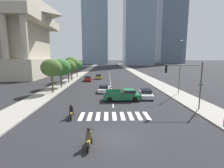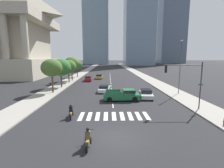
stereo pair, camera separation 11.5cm
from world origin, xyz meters
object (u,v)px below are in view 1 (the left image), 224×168
sedan_red_1 (88,79)px  sedan_gold_0 (99,77)px  street_tree_nearest (52,68)px  street_lamp_east (180,64)px  sedan_white_2 (104,89)px  traffic_signal_near (187,77)px  street_tree_fourth (71,63)px  sedan_silver_3 (146,94)px  motorcycle_trailing (71,112)px  motorcycle_lead (89,139)px  street_tree_third (68,66)px  pickup_truck (123,95)px  street_tree_second (61,67)px  street_tree_fifth (77,65)px

sedan_red_1 → sedan_gold_0: bearing=-33.4°
street_tree_nearest → street_lamp_east: bearing=-3.4°
sedan_white_2 → traffic_signal_near: 15.82m
traffic_signal_near → street_tree_fourth: 32.94m
sedan_silver_3 → street_tree_nearest: size_ratio=0.80×
motorcycle_trailing → sedan_red_1: bearing=-4.8°
street_tree_fourth → motorcycle_trailing: bearing=-78.2°
motorcycle_trailing → street_tree_nearest: (-6.02, 12.61, 4.00)m
sedan_silver_3 → street_lamp_east: bearing=115.5°
sedan_silver_3 → street_tree_fourth: street_tree_fourth is taller
motorcycle_lead → street_tree_third: 32.59m
pickup_truck → street_tree_third: street_tree_third is taller
motorcycle_lead → street_tree_third: bearing=15.5°
sedan_white_2 → motorcycle_lead: bearing=-177.8°
sedan_silver_3 → street_lamp_east: (6.26, 2.22, 4.75)m
sedan_red_1 → sedan_white_2: (4.80, -14.65, -0.05)m
street_tree_second → street_tree_fifth: bearing=90.0°
motorcycle_trailing → street_tree_nearest: street_tree_nearest is taller
motorcycle_lead → street_tree_nearest: street_tree_nearest is taller
street_lamp_east → street_tree_fourth: street_lamp_east is taller
traffic_signal_near → motorcycle_trailing: bearing=10.0°
sedan_white_2 → traffic_signal_near: traffic_signal_near is taller
sedan_gold_0 → street_tree_third: bearing=141.0°
street_lamp_east → street_tree_second: (-22.38, 6.99, -1.02)m
street_tree_fifth → traffic_signal_near: bearing=-60.7°
sedan_white_2 → street_lamp_east: (13.14, -2.65, 4.77)m
street_tree_fourth → street_tree_third: bearing=-90.0°
motorcycle_trailing → street_tree_third: size_ratio=0.38×
sedan_silver_3 → pickup_truck: bearing=-58.5°
sedan_gold_0 → street_tree_second: bearing=156.4°
sedan_gold_0 → sedan_red_1: 5.79m
pickup_truck → street_tree_fourth: street_tree_fourth is taller
sedan_silver_3 → street_tree_fifth: bearing=-144.0°
street_tree_second → pickup_truck: bearing=-42.1°
street_tree_second → street_tree_fourth: 10.68m
motorcycle_trailing → traffic_signal_near: 14.08m
traffic_signal_near → street_tree_fourth: (-19.45, 26.57, 0.77)m
sedan_gold_0 → street_tree_fourth: (-7.25, -4.70, 4.29)m
motorcycle_trailing → street_tree_fifth: (-6.02, 36.99, 3.45)m
motorcycle_trailing → street_tree_third: 26.17m
motorcycle_trailing → sedan_silver_3: bearing=-56.1°
street_tree_fifth → street_lamp_east: bearing=-49.0°
motorcycle_trailing → street_tree_fourth: bearing=3.7°
street_tree_second → street_tree_fourth: street_tree_fourth is taller
motorcycle_trailing → street_tree_second: street_tree_second is taller
motorcycle_trailing → sedan_silver_3: motorcycle_trailing is taller
street_tree_third → street_tree_fifth: size_ratio=1.07×
motorcycle_lead → sedan_white_2: (0.68, 19.95, -0.02)m
street_tree_third → street_tree_fourth: bearing=90.0°
street_tree_nearest → street_tree_fifth: street_tree_nearest is taller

